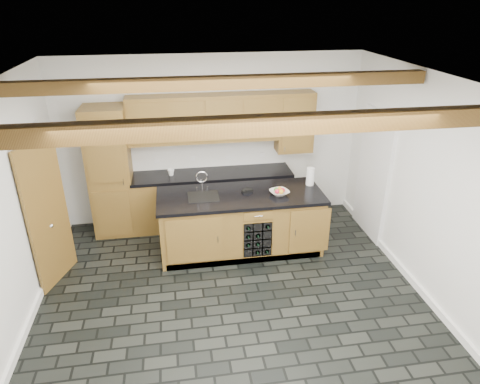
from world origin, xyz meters
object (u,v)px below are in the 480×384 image
object	(u,v)px
paper_towel	(310,177)
fruit_bowl	(279,193)
kitchen_scale	(247,190)
island	(241,222)

from	to	relation	value
paper_towel	fruit_bowl	bearing A→B (deg)	-153.39
kitchen_scale	island	bearing A→B (deg)	-156.78
island	kitchen_scale	xyz separation A→B (m)	(0.11, 0.09, 0.49)
island	paper_towel	world-z (taller)	paper_towel
kitchen_scale	fruit_bowl	distance (m)	0.48
island	kitchen_scale	bearing A→B (deg)	39.59
island	kitchen_scale	distance (m)	0.51
paper_towel	island	bearing A→B (deg)	-170.25
kitchen_scale	paper_towel	bearing A→B (deg)	-10.52
fruit_bowl	kitchen_scale	bearing A→B (deg)	158.71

